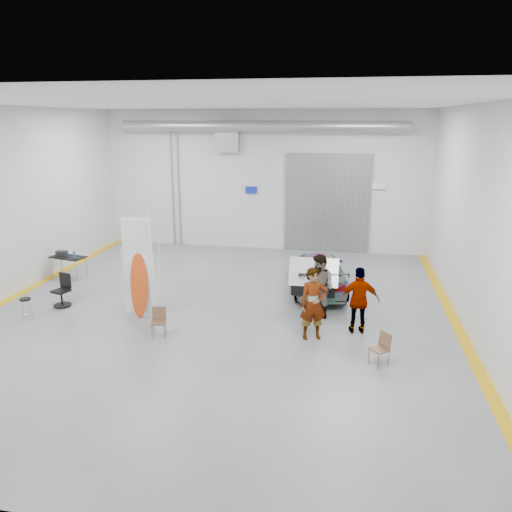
% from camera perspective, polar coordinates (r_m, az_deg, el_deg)
% --- Properties ---
extents(ground, '(16.00, 16.00, 0.00)m').
position_cam_1_polar(ground, '(14.92, -4.58, -6.67)').
color(ground, slate).
rests_on(ground, ground).
extents(room_shell, '(14.02, 16.18, 6.01)m').
position_cam_1_polar(room_shell, '(15.99, -1.96, 9.97)').
color(room_shell, silver).
rests_on(room_shell, ground).
extents(sedan_car, '(2.37, 4.54, 1.26)m').
position_cam_1_polar(sedan_car, '(16.95, 7.09, -1.74)').
color(sedan_car, silver).
rests_on(sedan_car, ground).
extents(person_a, '(0.81, 0.67, 1.93)m').
position_cam_1_polar(person_a, '(13.07, 6.54, -5.45)').
color(person_a, '#9A7154').
rests_on(person_a, ground).
extents(person_b, '(1.15, 1.10, 1.87)m').
position_cam_1_polar(person_b, '(14.50, 7.32, -3.46)').
color(person_b, teal).
rests_on(person_b, ground).
extents(person_c, '(1.12, 0.60, 1.84)m').
position_cam_1_polar(person_c, '(13.63, 11.72, -4.99)').
color(person_c, brown).
rests_on(person_c, ground).
extents(surfboard_display, '(0.89, 0.27, 3.12)m').
position_cam_1_polar(surfboard_display, '(14.69, -13.29, -2.16)').
color(surfboard_display, white).
rests_on(surfboard_display, ground).
extents(folding_chair_near, '(0.44, 0.46, 0.78)m').
position_cam_1_polar(folding_chair_near, '(13.62, -11.03, -8.05)').
color(folding_chair_near, brown).
rests_on(folding_chair_near, ground).
extents(folding_chair_far, '(0.51, 0.59, 0.78)m').
position_cam_1_polar(folding_chair_far, '(12.26, 13.86, -10.95)').
color(folding_chair_far, brown).
rests_on(folding_chair_far, ground).
extents(shop_stool, '(0.32, 0.32, 0.63)m').
position_cam_1_polar(shop_stool, '(15.87, -24.76, -5.51)').
color(shop_stool, black).
rests_on(shop_stool, ground).
extents(work_table, '(1.36, 0.87, 1.03)m').
position_cam_1_polar(work_table, '(19.26, -20.87, -0.05)').
color(work_table, gray).
rests_on(work_table, ground).
extents(office_chair, '(0.54, 0.56, 1.01)m').
position_cam_1_polar(office_chair, '(16.52, -21.26, -3.86)').
color(office_chair, black).
rests_on(office_chair, ground).
extents(trunk_lid, '(1.47, 0.89, 0.04)m').
position_cam_1_polar(trunk_lid, '(14.93, 6.68, -1.51)').
color(trunk_lid, silver).
rests_on(trunk_lid, sedan_car).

